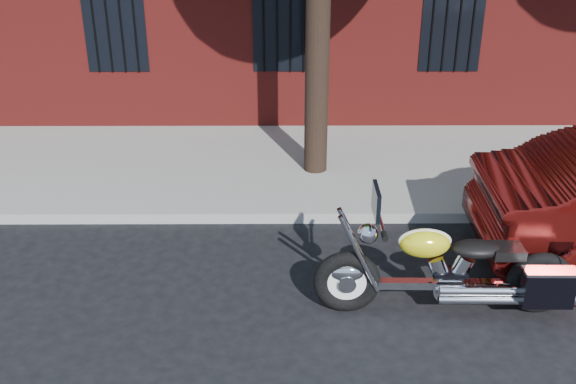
{
  "coord_description": "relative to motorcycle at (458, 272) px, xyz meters",
  "views": [
    {
      "loc": [
        0.02,
        -6.53,
        4.05
      ],
      "look_at": [
        0.06,
        0.8,
        0.71
      ],
      "focal_mm": 40.0,
      "sensor_mm": 36.0,
      "label": 1
    }
  ],
  "objects": [
    {
      "name": "ground",
      "position": [
        -1.84,
        0.77,
        -0.49
      ],
      "size": [
        120.0,
        120.0,
        0.0
      ],
      "primitive_type": "plane",
      "color": "black",
      "rests_on": "ground"
    },
    {
      "name": "sidewalk",
      "position": [
        -1.84,
        4.03,
        -0.42
      ],
      "size": [
        40.0,
        3.6,
        0.15
      ],
      "primitive_type": "cube",
      "color": "gray",
      "rests_on": "ground"
    },
    {
      "name": "curb",
      "position": [
        -1.84,
        2.15,
        -0.42
      ],
      "size": [
        40.0,
        0.16,
        0.15
      ],
      "primitive_type": "cube",
      "color": "gray",
      "rests_on": "ground"
    },
    {
      "name": "motorcycle",
      "position": [
        0.0,
        0.0,
        0.0
      ],
      "size": [
        2.88,
        0.84,
        1.45
      ],
      "rotation": [
        0.0,
        0.0,
        -0.02
      ],
      "color": "black",
      "rests_on": "ground"
    }
  ]
}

